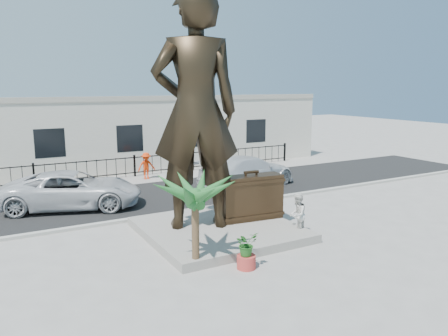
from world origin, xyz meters
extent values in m
plane|color=#9E9991|center=(0.00, 0.00, 0.00)|extent=(100.00, 100.00, 0.00)
cube|color=black|center=(0.00, 8.00, 0.01)|extent=(40.00, 7.00, 0.01)
cube|color=#A5A399|center=(0.00, 4.50, 0.06)|extent=(40.00, 0.25, 0.12)
cube|color=#9E9991|center=(0.00, 12.00, 0.01)|extent=(40.00, 2.50, 0.02)
cube|color=gray|center=(-0.50, 1.50, 0.15)|extent=(5.20, 5.20, 0.30)
cube|color=black|center=(0.00, 12.80, 0.60)|extent=(22.00, 0.10, 1.20)
cube|color=silver|center=(0.00, 17.00, 2.20)|extent=(28.00, 7.00, 4.40)
imported|color=black|center=(-1.20, 1.88, 4.43)|extent=(3.49, 2.85, 8.27)
cube|color=#322315|center=(0.95, 1.62, 1.15)|extent=(2.47, 1.01, 1.69)
imported|color=silver|center=(1.84, -0.07, 0.77)|extent=(0.95, 0.93, 1.55)
imported|color=silver|center=(-4.47, 7.59, 0.82)|extent=(6.40, 4.47, 1.62)
imported|color=silver|center=(4.34, 7.22, 0.85)|extent=(6.19, 3.74, 1.68)
imported|color=#EE390C|center=(0.35, 11.72, 0.79)|extent=(1.01, 0.60, 1.53)
cylinder|color=#BD3832|center=(-1.28, -1.62, 0.20)|extent=(0.56, 0.56, 0.40)
imported|color=#205A1D|center=(-1.28, -1.62, 0.76)|extent=(0.72, 0.65, 0.72)
camera|label=1|loc=(-7.76, -11.85, 5.30)|focal=35.00mm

